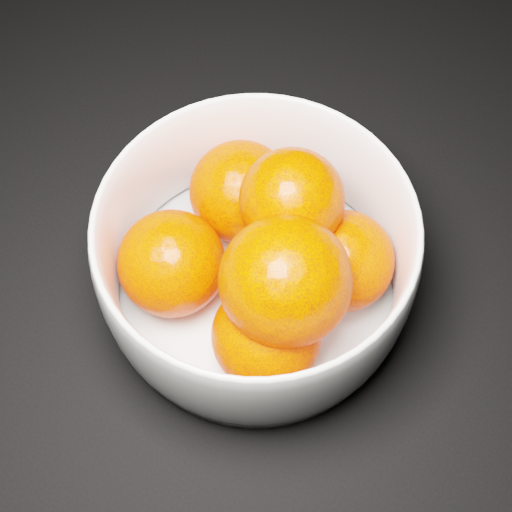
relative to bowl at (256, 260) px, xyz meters
The scene contains 2 objects.
bowl is the anchor object (origin of this frame).
orange_pile 0.01m from the bowl, ahead, with size 0.17×0.16×0.12m.
Camera 1 is at (-0.09, -0.34, 0.48)m, focal length 50.00 mm.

